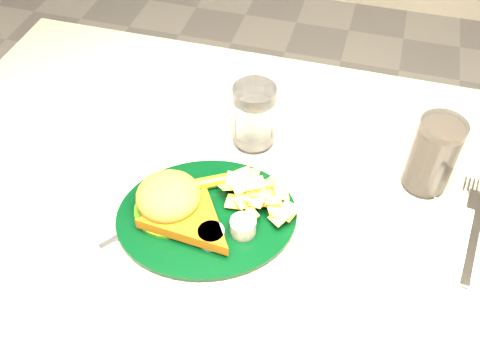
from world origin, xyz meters
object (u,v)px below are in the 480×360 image
object	(u,v)px
dinner_plate	(206,205)
fork_napkin	(472,241)
table	(256,329)
water_glass	(254,116)
cola_glass	(433,155)

from	to	relation	value
dinner_plate	fork_napkin	xyz separation A→B (m)	(0.38, 0.06, -0.02)
table	water_glass	bearing A→B (deg)	109.16
table	dinner_plate	world-z (taller)	dinner_plate
table	cola_glass	xyz separation A→B (m)	(0.23, 0.13, 0.44)
table	dinner_plate	size ratio (longest dim) A/B	4.46
fork_napkin	cola_glass	bearing A→B (deg)	134.41
fork_napkin	water_glass	bearing A→B (deg)	169.65
cola_glass	fork_napkin	bearing A→B (deg)	-54.26
water_glass	fork_napkin	world-z (taller)	water_glass
table	dinner_plate	xyz separation A→B (m)	(-0.08, -0.03, 0.41)
dinner_plate	water_glass	distance (m)	0.18
dinner_plate	cola_glass	bearing A→B (deg)	6.83
water_glass	cola_glass	size ratio (longest dim) A/B	0.88
dinner_plate	fork_napkin	world-z (taller)	dinner_plate
table	cola_glass	bearing A→B (deg)	29.28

